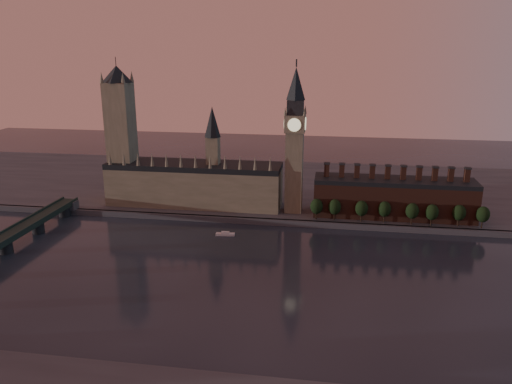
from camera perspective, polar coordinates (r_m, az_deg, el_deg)
ground at (r=265.45m, az=0.08°, el=-10.43°), size 900.00×900.00×0.00m
north_bank at (r=430.15m, az=3.68°, el=0.49°), size 900.00×182.00×4.00m
palace_of_westminster at (r=376.17m, az=-6.98°, el=1.16°), size 130.00×30.30×74.00m
victoria_tower at (r=387.08m, az=-15.18°, el=6.82°), size 24.00×24.00×108.00m
big_ben at (r=350.75m, az=4.45°, el=6.02°), size 15.00×15.00×107.00m
chimney_block at (r=361.60m, az=15.44°, el=-0.58°), size 110.00×25.00×37.00m
embankment_tree_0 at (r=345.48m, az=6.93°, el=-1.64°), size 8.60×8.60×14.88m
embankment_tree_1 at (r=345.96m, az=8.98°, el=-1.70°), size 8.60×8.60×14.88m
embankment_tree_2 at (r=346.29m, az=11.98°, el=-1.84°), size 8.60×8.60×14.88m
embankment_tree_3 at (r=348.31m, az=14.48°, el=-1.91°), size 8.60×8.60×14.88m
embankment_tree_4 at (r=349.50m, az=17.43°, el=-2.08°), size 8.60×8.60×14.88m
embankment_tree_5 at (r=351.06m, az=19.48°, el=-2.20°), size 8.60×8.60×14.88m
embankment_tree_6 at (r=356.50m, az=22.20°, el=-2.21°), size 8.60×8.60×14.88m
embankment_tree_7 at (r=359.10m, az=24.52°, el=-2.35°), size 8.60×8.60×14.88m
river_boat at (r=328.97m, az=-3.53°, el=-4.80°), size 12.64×4.61×2.48m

